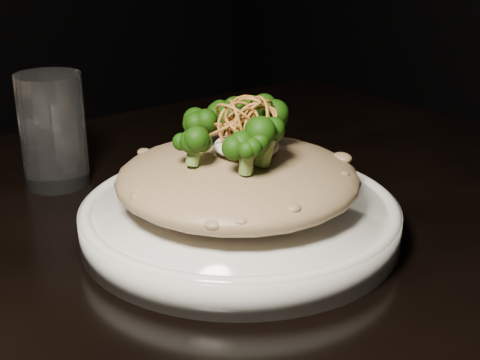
# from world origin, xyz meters

# --- Properties ---
(table) EXTENTS (1.10, 0.80, 0.75)m
(table) POSITION_xyz_m (0.00, 0.00, 0.67)
(table) COLOR black
(table) RESTS_ON ground
(plate) EXTENTS (0.30, 0.30, 0.03)m
(plate) POSITION_xyz_m (0.06, -0.04, 0.77)
(plate) COLOR white
(plate) RESTS_ON table
(risotto) EXTENTS (0.23, 0.23, 0.05)m
(risotto) POSITION_xyz_m (0.06, -0.03, 0.81)
(risotto) COLOR brown
(risotto) RESTS_ON plate
(broccoli) EXTENTS (0.15, 0.15, 0.05)m
(broccoli) POSITION_xyz_m (0.05, -0.03, 0.86)
(broccoli) COLOR black
(broccoli) RESTS_ON risotto
(cheese) EXTENTS (0.06, 0.06, 0.02)m
(cheese) POSITION_xyz_m (0.06, -0.04, 0.84)
(cheese) COLOR white
(cheese) RESTS_ON risotto
(shallots) EXTENTS (0.06, 0.06, 0.04)m
(shallots) POSITION_xyz_m (0.06, -0.04, 0.86)
(shallots) COLOR brown
(shallots) RESTS_ON cheese
(drinking_glass) EXTENTS (0.08, 0.08, 0.12)m
(drinking_glass) POSITION_xyz_m (-0.02, 0.19, 0.81)
(drinking_glass) COLOR white
(drinking_glass) RESTS_ON table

